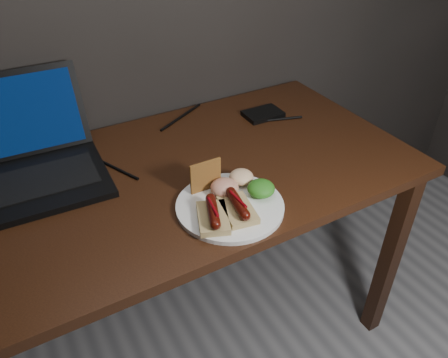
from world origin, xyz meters
name	(u,v)px	position (x,y,z in m)	size (l,w,h in m)	color
desk	(172,199)	(0.00, 1.38, 0.66)	(1.40, 0.70, 0.75)	#391E0E
laptop	(31,159)	(-0.32, 1.56, 0.80)	(0.37, 0.38, 0.25)	black
hard_drive	(263,114)	(0.42, 1.54, 0.76)	(0.13, 0.09, 0.02)	black
desk_cables	(146,150)	(-0.01, 1.53, 0.75)	(1.00, 0.38, 0.01)	black
plate	(230,206)	(0.07, 1.17, 0.76)	(0.27, 0.27, 0.01)	silver
bread_sausage_left	(213,215)	(0.01, 1.14, 0.78)	(0.11, 0.13, 0.04)	tan
bread_sausage_center	(238,207)	(0.07, 1.13, 0.78)	(0.09, 0.13, 0.04)	tan
crispbread	(206,176)	(0.05, 1.25, 0.80)	(0.09, 0.01, 0.09)	#AA722E
salad_greens	(261,188)	(0.16, 1.17, 0.78)	(0.07, 0.07, 0.04)	#1F6313
salsa_mound	(225,188)	(0.08, 1.21, 0.78)	(0.07, 0.07, 0.04)	#A51018
coleslaw_mound	(241,177)	(0.14, 1.24, 0.78)	(0.06, 0.06, 0.04)	beige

